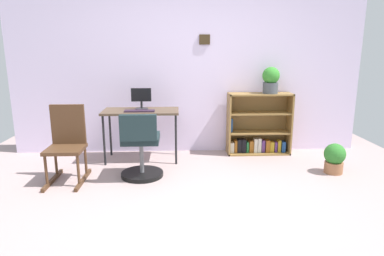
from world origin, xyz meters
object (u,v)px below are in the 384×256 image
object	(u,v)px
bookshelf_low	(258,127)
potted_plant_floor	(334,158)
rocking_chair	(67,143)
keyboard	(140,111)
desk	(141,114)
potted_plant_on_shelf	(271,80)
monitor	(141,98)
office_chair	(141,149)

from	to	relation	value
bookshelf_low	potted_plant_floor	bearing A→B (deg)	-49.55
rocking_chair	bookshelf_low	world-z (taller)	bookshelf_low
keyboard	rocking_chair	bearing A→B (deg)	-143.06
desk	keyboard	distance (m)	0.14
desk	rocking_chair	size ratio (longest dim) A/B	1.16
potted_plant_on_shelf	potted_plant_floor	world-z (taller)	potted_plant_on_shelf
keyboard	rocking_chair	world-z (taller)	rocking_chair
monitor	potted_plant_on_shelf	world-z (taller)	potted_plant_on_shelf
monitor	keyboard	xyz separation A→B (m)	(-0.01, -0.20, -0.14)
monitor	keyboard	size ratio (longest dim) A/B	0.73
keyboard	potted_plant_floor	world-z (taller)	keyboard
bookshelf_low	keyboard	bearing A→B (deg)	-167.74
monitor	keyboard	world-z (taller)	monitor
keyboard	bookshelf_low	xyz separation A→B (m)	(1.71, 0.37, -0.33)
rocking_chair	keyboard	bearing A→B (deg)	36.94
bookshelf_low	potted_plant_on_shelf	distance (m)	0.74
keyboard	rocking_chair	xyz separation A→B (m)	(-0.80, -0.60, -0.27)
office_chair	potted_plant_on_shelf	distance (m)	2.15
keyboard	office_chair	bearing A→B (deg)	-83.75
keyboard	potted_plant_floor	bearing A→B (deg)	-12.17
keyboard	potted_plant_floor	size ratio (longest dim) A/B	1.06
monitor	potted_plant_floor	distance (m)	2.67
keyboard	potted_plant_on_shelf	world-z (taller)	potted_plant_on_shelf
potted_plant_floor	office_chair	bearing A→B (deg)	-178.64
monitor	rocking_chair	size ratio (longest dim) A/B	0.33
office_chair	bookshelf_low	xyz separation A→B (m)	(1.65, 0.97, 0.03)
office_chair	potted_plant_floor	xyz separation A→B (m)	(2.42, 0.06, -0.16)
keyboard	potted_plant_floor	xyz separation A→B (m)	(2.49, -0.54, -0.52)
desk	potted_plant_floor	bearing A→B (deg)	-14.74
office_chair	potted_plant_on_shelf	world-z (taller)	potted_plant_on_shelf
keyboard	potted_plant_on_shelf	bearing A→B (deg)	9.65
potted_plant_floor	keyboard	bearing A→B (deg)	167.83
desk	keyboard	size ratio (longest dim) A/B	2.57
desk	office_chair	distance (m)	0.77
office_chair	potted_plant_floor	size ratio (longest dim) A/B	2.15
office_chair	bookshelf_low	distance (m)	1.91
monitor	rocking_chair	xyz separation A→B (m)	(-0.81, -0.80, -0.41)
office_chair	bookshelf_low	size ratio (longest dim) A/B	0.88
office_chair	potted_plant_floor	bearing A→B (deg)	1.36
desk	keyboard	xyz separation A→B (m)	(-0.01, -0.12, 0.07)
office_chair	bookshelf_low	world-z (taller)	bookshelf_low
office_chair	rocking_chair	xyz separation A→B (m)	(-0.87, -0.01, 0.09)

